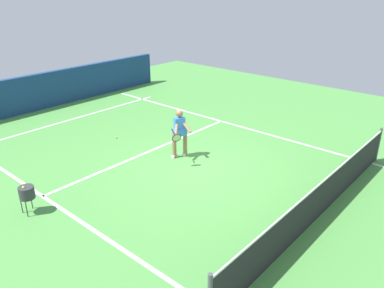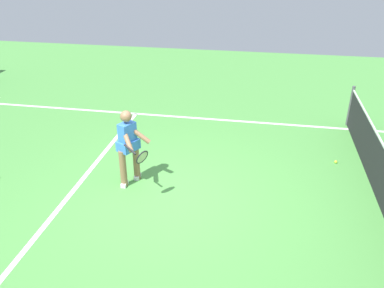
% 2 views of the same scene
% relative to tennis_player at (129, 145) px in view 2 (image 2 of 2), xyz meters
% --- Properties ---
extents(ground_plane, '(23.45, 23.45, 0.00)m').
position_rel_tennis_player_xyz_m(ground_plane, '(0.30, 0.84, -0.85)').
color(ground_plane, '#4C9342').
extents(service_line_marking, '(7.63, 0.10, 0.01)m').
position_rel_tennis_player_xyz_m(service_line_marking, '(0.30, -1.03, -0.84)').
color(service_line_marking, white).
rests_on(service_line_marking, ground).
extents(sideline_left_marking, '(0.10, 16.04, 0.01)m').
position_rel_tennis_player_xyz_m(sideline_left_marking, '(-3.51, 0.84, -0.84)').
color(sideline_left_marking, white).
rests_on(sideline_left_marking, ground).
extents(tennis_player, '(1.05, 0.82, 1.55)m').
position_rel_tennis_player_xyz_m(tennis_player, '(0.00, 0.00, 0.00)').
color(tennis_player, '#8C6647').
rests_on(tennis_player, ground).
extents(tennis_ball_near, '(0.07, 0.07, 0.07)m').
position_rel_tennis_player_xyz_m(tennis_ball_near, '(-1.58, 4.16, -0.81)').
color(tennis_ball_near, '#D1E533').
rests_on(tennis_ball_near, ground).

